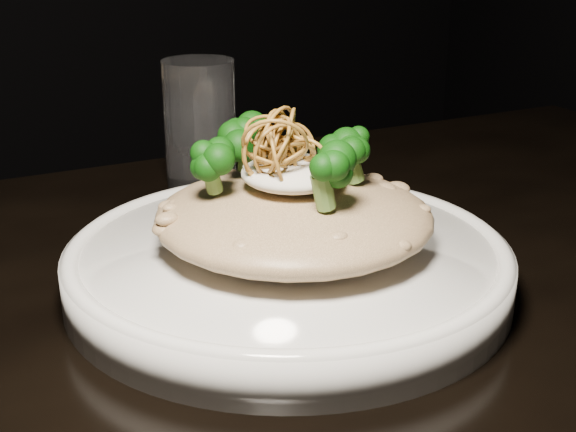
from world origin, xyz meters
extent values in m
cube|color=black|center=(0.00, 0.00, 0.73)|extent=(1.10, 0.80, 0.04)
cylinder|color=black|center=(0.48, 0.33, 0.35)|extent=(0.05, 0.05, 0.71)
cylinder|color=silver|center=(-0.04, 0.05, 0.77)|extent=(0.31, 0.31, 0.03)
ellipsoid|color=brown|center=(-0.03, 0.05, 0.80)|extent=(0.19, 0.19, 0.04)
ellipsoid|color=silver|center=(-0.03, 0.05, 0.83)|extent=(0.07, 0.07, 0.02)
cylinder|color=white|center=(-0.01, 0.30, 0.81)|extent=(0.07, 0.07, 0.12)
camera|label=1|loc=(-0.27, -0.41, 1.00)|focal=50.00mm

